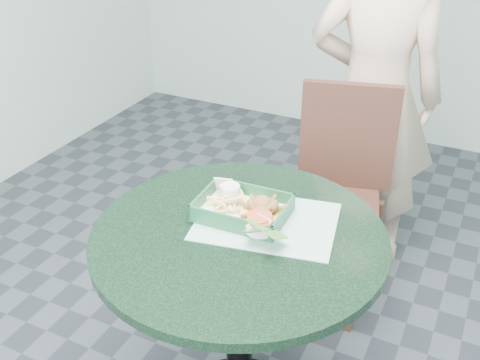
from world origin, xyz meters
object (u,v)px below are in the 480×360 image
at_px(sauce_ramekin, 231,195).
at_px(dining_chair, 337,182).
at_px(cafe_table, 239,284).
at_px(diner_person, 375,85).
at_px(food_basket, 242,217).
at_px(crab_sandwich, 261,214).

bearing_deg(sauce_ramekin, dining_chair, 77.42).
relative_size(cafe_table, diner_person, 0.50).
relative_size(cafe_table, sauce_ramekin, 13.96).
xyz_separation_m(food_basket, crab_sandwich, (0.07, -0.01, 0.03)).
distance_m(cafe_table, dining_chair, 0.81).
xyz_separation_m(dining_chair, diner_person, (0.04, 0.32, 0.32)).
bearing_deg(cafe_table, dining_chair, 85.67).
bearing_deg(dining_chair, food_basket, -111.03).
relative_size(crab_sandwich, sauce_ramekin, 2.07).
bearing_deg(food_basket, dining_chair, 82.98).
xyz_separation_m(crab_sandwich, sauce_ramekin, (-0.13, 0.05, 0.00)).
relative_size(diner_person, food_basket, 6.49).
bearing_deg(food_basket, diner_person, 82.96).
bearing_deg(diner_person, sauce_ramekin, 70.70).
xyz_separation_m(dining_chair, food_basket, (-0.09, -0.73, 0.24)).
bearing_deg(diner_person, cafe_table, 76.43).
bearing_deg(diner_person, food_basket, 74.50).
bearing_deg(diner_person, dining_chair, 74.48).
relative_size(dining_chair, food_basket, 3.53).
relative_size(dining_chair, crab_sandwich, 7.37).
relative_size(food_basket, sauce_ramekin, 4.32).
xyz_separation_m(diner_person, crab_sandwich, (-0.06, -1.05, -0.05)).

